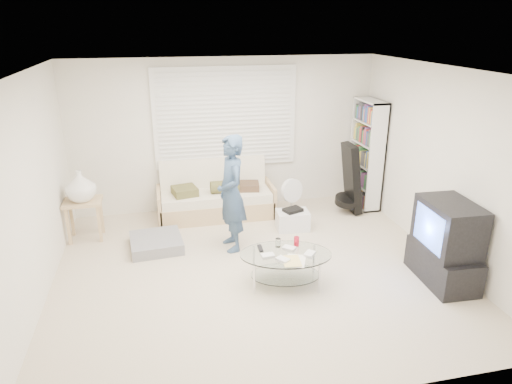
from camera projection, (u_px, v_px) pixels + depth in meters
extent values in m
plane|color=#BDB193|center=(255.00, 270.00, 5.89)|extent=(5.00, 5.00, 0.00)
cube|color=white|center=(226.00, 135.00, 7.50)|extent=(5.00, 0.02, 2.50)
cube|color=white|center=(319.00, 274.00, 3.39)|extent=(5.00, 0.02, 2.50)
cube|color=white|center=(30.00, 195.00, 4.94)|extent=(0.02, 4.50, 2.50)
cube|color=white|center=(441.00, 165.00, 5.95)|extent=(0.02, 4.50, 2.50)
cube|color=white|center=(255.00, 71.00, 5.01)|extent=(5.00, 4.50, 0.02)
cube|color=white|center=(225.00, 117.00, 7.37)|extent=(2.32, 0.06, 1.62)
cube|color=black|center=(226.00, 118.00, 7.36)|extent=(2.20, 0.01, 1.50)
cube|color=silver|center=(226.00, 118.00, 7.33)|extent=(2.16, 0.04, 1.50)
cube|color=silver|center=(226.00, 118.00, 7.35)|extent=(2.32, 0.08, 1.62)
cube|color=tan|center=(216.00, 208.00, 7.46)|extent=(1.81, 0.72, 0.29)
cube|color=#F1E6C9|center=(216.00, 196.00, 7.37)|extent=(1.74, 0.67, 0.14)
cube|color=#F1E6C9|center=(213.00, 174.00, 7.55)|extent=(1.74, 0.20, 0.56)
cube|color=tan|center=(159.00, 206.00, 7.24)|extent=(0.05, 0.72, 0.51)
cube|color=tan|center=(270.00, 197.00, 7.61)|extent=(0.05, 0.72, 0.51)
cube|color=#4A4D25|center=(185.00, 191.00, 7.19)|extent=(0.43, 0.43, 0.13)
cylinder|color=#4A4D25|center=(225.00, 187.00, 7.28)|extent=(0.45, 0.20, 0.20)
cube|color=#4D3B26|center=(249.00, 186.00, 7.43)|extent=(0.38, 0.38, 0.11)
cube|color=slate|center=(156.00, 243.00, 6.44)|extent=(0.76, 0.76, 0.16)
cube|color=tan|center=(83.00, 202.00, 6.54)|extent=(0.53, 0.42, 0.04)
cube|color=tan|center=(68.00, 226.00, 6.45)|extent=(0.04, 0.04, 0.57)
cube|color=tan|center=(99.00, 224.00, 6.54)|extent=(0.04, 0.04, 0.57)
cube|color=tan|center=(72.00, 218.00, 6.75)|extent=(0.04, 0.04, 0.57)
cube|color=tan|center=(102.00, 215.00, 6.83)|extent=(0.04, 0.04, 0.57)
imported|color=white|center=(80.00, 186.00, 6.45)|extent=(0.43, 0.43, 0.45)
cube|color=white|center=(367.00, 154.00, 7.68)|extent=(0.29, 0.77, 1.82)
cube|color=black|center=(352.00, 178.00, 7.44)|extent=(0.29, 0.42, 1.16)
cylinder|color=black|center=(348.00, 200.00, 7.57)|extent=(0.42, 0.43, 0.17)
cylinder|color=white|center=(291.00, 215.00, 7.51)|extent=(0.27, 0.27, 0.03)
cylinder|color=white|center=(291.00, 206.00, 7.45)|extent=(0.04, 0.04, 0.34)
cylinder|color=white|center=(292.00, 190.00, 7.35)|extent=(0.41, 0.26, 0.39)
cylinder|color=white|center=(292.00, 190.00, 7.35)|extent=(0.12, 0.09, 0.10)
cube|color=white|center=(293.00, 220.00, 7.00)|extent=(0.51, 0.38, 0.29)
cube|color=black|center=(293.00, 210.00, 6.94)|extent=(0.32, 0.28, 0.05)
cube|color=black|center=(443.00, 265.00, 5.59)|extent=(0.54, 0.97, 0.42)
cube|color=black|center=(449.00, 227.00, 5.41)|extent=(0.56, 0.81, 0.61)
cube|color=#5783FF|center=(429.00, 228.00, 5.37)|extent=(0.05, 0.61, 0.46)
ellipsoid|color=silver|center=(286.00, 254.00, 5.45)|extent=(1.21, 0.90, 0.02)
ellipsoid|color=silver|center=(285.00, 275.00, 5.55)|extent=(0.93, 0.68, 0.01)
cylinder|color=silver|center=(254.00, 280.00, 5.31)|extent=(0.03, 0.03, 0.38)
cylinder|color=silver|center=(319.00, 279.00, 5.33)|extent=(0.03, 0.03, 0.38)
cylinder|color=silver|center=(254.00, 261.00, 5.72)|extent=(0.03, 0.03, 0.38)
cylinder|color=silver|center=(314.00, 260.00, 5.74)|extent=(0.03, 0.03, 0.38)
cube|color=white|center=(268.00, 256.00, 5.36)|extent=(0.16, 0.11, 0.04)
cube|color=white|center=(289.00, 248.00, 5.53)|extent=(0.18, 0.17, 0.04)
cube|color=white|center=(310.00, 254.00, 5.40)|extent=(0.17, 0.18, 0.04)
cube|color=white|center=(283.00, 260.00, 5.27)|extent=(0.17, 0.18, 0.04)
cylinder|color=silver|center=(278.00, 243.00, 5.59)|extent=(0.06, 0.06, 0.11)
cylinder|color=red|center=(297.00, 241.00, 5.62)|extent=(0.07, 0.07, 0.12)
cube|color=black|center=(260.00, 248.00, 5.55)|extent=(0.06, 0.17, 0.02)
cube|color=white|center=(296.00, 261.00, 5.28)|extent=(0.32, 0.36, 0.01)
cube|color=#E5CD6F|center=(292.00, 261.00, 5.26)|extent=(0.23, 0.29, 0.01)
imported|color=navy|center=(231.00, 194.00, 6.19)|extent=(0.46, 0.64, 1.63)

